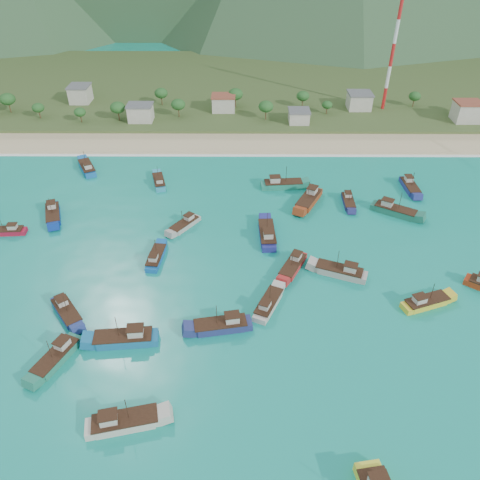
{
  "coord_description": "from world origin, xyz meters",
  "views": [
    {
      "loc": [
        1.16,
        -69.9,
        66.32
      ],
      "look_at": [
        0.73,
        18.0,
        3.0
      ],
      "focal_mm": 35.0,
      "sensor_mm": 36.0,
      "label": 1
    }
  ],
  "objects_px": {
    "boat_12": "(394,211)",
    "boat_13": "(426,303)",
    "boat_20": "(282,185)",
    "boat_31": "(268,304)",
    "boat_1": "(293,266)",
    "boat_4": "(57,357)",
    "boat_19": "(222,326)",
    "boat_21": "(124,422)",
    "boat_25": "(267,235)",
    "boat_29": "(125,339)",
    "boat_9": "(87,168)",
    "boat_5": "(7,232)",
    "boat_0": "(67,312)",
    "boat_26": "(159,182)",
    "boat_28": "(156,258)",
    "boat_23": "(309,200)",
    "boat_8": "(340,272)",
    "boat_11": "(53,214)",
    "radio_tower": "(394,43)",
    "boat_30": "(410,187)",
    "boat_10": "(348,202)",
    "boat_7": "(185,225)"
  },
  "relations": [
    {
      "from": "boat_11",
      "to": "boat_23",
      "type": "distance_m",
      "value": 67.68
    },
    {
      "from": "boat_12",
      "to": "boat_13",
      "type": "relative_size",
      "value": 1.12
    },
    {
      "from": "boat_1",
      "to": "boat_26",
      "type": "distance_m",
      "value": 52.61
    },
    {
      "from": "boat_0",
      "to": "boat_9",
      "type": "bearing_deg",
      "value": -116.01
    },
    {
      "from": "boat_12",
      "to": "boat_9",
      "type": "bearing_deg",
      "value": -73.37
    },
    {
      "from": "boat_20",
      "to": "boat_31",
      "type": "xyz_separation_m",
      "value": [
        -6.21,
        -49.14,
        -0.21
      ]
    },
    {
      "from": "boat_13",
      "to": "boat_23",
      "type": "xyz_separation_m",
      "value": [
        -19.13,
        39.97,
        0.24
      ]
    },
    {
      "from": "boat_13",
      "to": "boat_29",
      "type": "height_order",
      "value": "boat_29"
    },
    {
      "from": "boat_8",
      "to": "boat_13",
      "type": "distance_m",
      "value": 18.46
    },
    {
      "from": "boat_10",
      "to": "boat_19",
      "type": "bearing_deg",
      "value": 56.09
    },
    {
      "from": "boat_7",
      "to": "boat_10",
      "type": "relative_size",
      "value": 1.03
    },
    {
      "from": "boat_26",
      "to": "boat_21",
      "type": "bearing_deg",
      "value": -100.78
    },
    {
      "from": "boat_4",
      "to": "boat_13",
      "type": "xyz_separation_m",
      "value": [
        70.24,
        14.42,
        -0.05
      ]
    },
    {
      "from": "radio_tower",
      "to": "boat_0",
      "type": "bearing_deg",
      "value": -128.72
    },
    {
      "from": "boat_31",
      "to": "boat_28",
      "type": "bearing_deg",
      "value": 172.9
    },
    {
      "from": "radio_tower",
      "to": "boat_31",
      "type": "height_order",
      "value": "radio_tower"
    },
    {
      "from": "boat_10",
      "to": "boat_9",
      "type": "bearing_deg",
      "value": -12.81
    },
    {
      "from": "boat_26",
      "to": "boat_29",
      "type": "xyz_separation_m",
      "value": [
        2.5,
        -60.54,
        0.25
      ]
    },
    {
      "from": "radio_tower",
      "to": "boat_7",
      "type": "relative_size",
      "value": 5.15
    },
    {
      "from": "boat_25",
      "to": "boat_31",
      "type": "height_order",
      "value": "boat_25"
    },
    {
      "from": "boat_4",
      "to": "boat_8",
      "type": "relative_size",
      "value": 0.94
    },
    {
      "from": "boat_7",
      "to": "boat_29",
      "type": "xyz_separation_m",
      "value": [
        -7.23,
        -38.32,
        0.27
      ]
    },
    {
      "from": "boat_30",
      "to": "boat_21",
      "type": "bearing_deg",
      "value": 46.26
    },
    {
      "from": "boat_8",
      "to": "boat_19",
      "type": "bearing_deg",
      "value": 144.33
    },
    {
      "from": "boat_4",
      "to": "boat_31",
      "type": "distance_m",
      "value": 40.71
    },
    {
      "from": "boat_4",
      "to": "boat_30",
      "type": "relative_size",
      "value": 1.04
    },
    {
      "from": "boat_19",
      "to": "boat_20",
      "type": "height_order",
      "value": "boat_20"
    },
    {
      "from": "boat_9",
      "to": "boat_25",
      "type": "relative_size",
      "value": 0.94
    },
    {
      "from": "boat_10",
      "to": "boat_29",
      "type": "bearing_deg",
      "value": 45.91
    },
    {
      "from": "boat_0",
      "to": "boat_26",
      "type": "distance_m",
      "value": 54.4
    },
    {
      "from": "boat_11",
      "to": "boat_29",
      "type": "height_order",
      "value": "boat_29"
    },
    {
      "from": "boat_4",
      "to": "boat_11",
      "type": "distance_m",
      "value": 49.69
    },
    {
      "from": "boat_21",
      "to": "boat_4",
      "type": "bearing_deg",
      "value": -143.79
    },
    {
      "from": "boat_13",
      "to": "boat_30",
      "type": "xyz_separation_m",
      "value": [
        10.62,
        47.74,
        0.03
      ]
    },
    {
      "from": "boat_19",
      "to": "boat_23",
      "type": "relative_size",
      "value": 0.92
    },
    {
      "from": "boat_25",
      "to": "boat_29",
      "type": "bearing_deg",
      "value": -132.07
    },
    {
      "from": "boat_12",
      "to": "boat_26",
      "type": "height_order",
      "value": "boat_12"
    },
    {
      "from": "boat_1",
      "to": "boat_4",
      "type": "height_order",
      "value": "boat_4"
    },
    {
      "from": "boat_12",
      "to": "boat_25",
      "type": "relative_size",
      "value": 0.99
    },
    {
      "from": "boat_5",
      "to": "boat_13",
      "type": "relative_size",
      "value": 0.87
    },
    {
      "from": "boat_28",
      "to": "boat_31",
      "type": "distance_m",
      "value": 29.27
    },
    {
      "from": "boat_0",
      "to": "boat_10",
      "type": "xyz_separation_m",
      "value": [
        63.54,
        42.63,
        -0.14
      ]
    },
    {
      "from": "boat_0",
      "to": "boat_30",
      "type": "height_order",
      "value": "boat_30"
    },
    {
      "from": "boat_1",
      "to": "boat_29",
      "type": "relative_size",
      "value": 0.87
    },
    {
      "from": "radio_tower",
      "to": "boat_30",
      "type": "height_order",
      "value": "radio_tower"
    },
    {
      "from": "boat_1",
      "to": "boat_7",
      "type": "xyz_separation_m",
      "value": [
        -25.77,
        16.6,
        -0.09
      ]
    },
    {
      "from": "boat_8",
      "to": "boat_9",
      "type": "height_order",
      "value": "boat_8"
    },
    {
      "from": "boat_11",
      "to": "boat_25",
      "type": "xyz_separation_m",
      "value": [
        55.26,
        -9.02,
        0.09
      ]
    },
    {
      "from": "boat_13",
      "to": "boat_4",
      "type": "bearing_deg",
      "value": -98.29
    },
    {
      "from": "boat_1",
      "to": "boat_21",
      "type": "relative_size",
      "value": 0.9
    }
  ]
}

